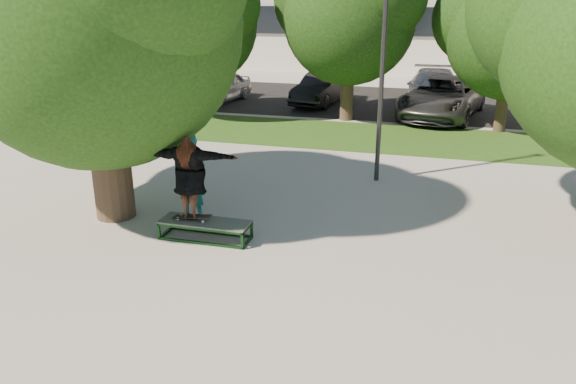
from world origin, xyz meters
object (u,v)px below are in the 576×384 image
(car_silver_a, at_px, (220,87))
(car_dark, at_px, (322,88))
(tree_left, at_px, (92,4))
(bystander, at_px, (191,178))
(lamppost, at_px, (383,57))
(grind_box, at_px, (205,230))
(car_grey, at_px, (443,97))
(car_silver_b, at_px, (434,90))

(car_silver_a, xyz_separation_m, car_dark, (4.49, 0.65, 0.03))
(tree_left, bearing_deg, bystander, 6.20)
(tree_left, distance_m, lamppost, 6.70)
(bystander, bearing_deg, lamppost, 51.15)
(car_dark, bearing_deg, lamppost, -59.64)
(lamppost, relative_size, car_silver_a, 1.63)
(grind_box, bearing_deg, tree_left, 164.30)
(bystander, xyz_separation_m, car_grey, (5.00, 12.21, -0.17))
(tree_left, bearing_deg, car_silver_b, 65.48)
(car_silver_a, bearing_deg, lamppost, -39.93)
(bystander, relative_size, car_grey, 0.34)
(car_dark, distance_m, car_silver_b, 4.69)
(grind_box, xyz_separation_m, car_dark, (-0.72, 14.49, 0.48))
(car_silver_a, bearing_deg, car_silver_b, 14.67)
(bystander, xyz_separation_m, car_silver_b, (4.62, 13.86, -0.16))
(car_silver_a, relative_size, car_silver_b, 0.70)
(car_silver_b, bearing_deg, bystander, -109.43)
(car_silver_b, bearing_deg, tree_left, -115.52)
(lamppost, bearing_deg, car_silver_b, 83.72)
(car_silver_a, height_order, car_silver_b, car_silver_b)
(car_silver_b, bearing_deg, car_silver_a, -175.36)
(bystander, distance_m, car_silver_b, 14.61)
(car_silver_a, distance_m, car_grey, 9.58)
(lamppost, relative_size, grind_box, 3.39)
(grind_box, bearing_deg, car_silver_b, 74.99)
(grind_box, distance_m, car_silver_a, 14.79)
(bystander, height_order, car_grey, bystander)
(lamppost, bearing_deg, car_silver_a, 131.04)
(bystander, distance_m, car_dark, 13.61)
(car_silver_a, bearing_deg, tree_left, -69.14)
(car_silver_b, bearing_deg, grind_box, -106.01)
(lamppost, distance_m, bystander, 5.56)
(car_dark, xyz_separation_m, car_grey, (5.06, -1.39, 0.10))
(car_dark, bearing_deg, car_grey, -4.83)
(car_dark, height_order, car_grey, car_grey)
(tree_left, relative_size, car_silver_a, 1.90)
(grind_box, height_order, car_silver_b, car_silver_b)
(grind_box, bearing_deg, lamppost, 58.32)
(car_silver_a, bearing_deg, car_grey, 4.57)
(tree_left, height_order, lamppost, tree_left)
(bystander, height_order, car_dark, bystander)
(tree_left, relative_size, car_dark, 1.75)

